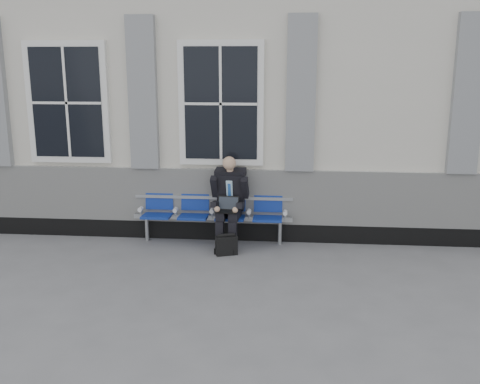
# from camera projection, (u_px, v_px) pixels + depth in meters

# --- Properties ---
(ground) EXTENTS (70.00, 70.00, 0.00)m
(ground) POSITION_uv_depth(u_px,v_px,m) (185.00, 271.00, 7.56)
(ground) COLOR slate
(ground) RESTS_ON ground
(station_building) EXTENTS (14.40, 4.40, 4.49)m
(station_building) POSITION_uv_depth(u_px,v_px,m) (215.00, 98.00, 10.41)
(station_building) COLOR beige
(station_building) RESTS_ON ground
(bench) EXTENTS (2.60, 0.47, 0.91)m
(bench) POSITION_uv_depth(u_px,v_px,m) (213.00, 210.00, 8.69)
(bench) COLOR #9EA0A3
(bench) RESTS_ON ground
(businessman) EXTENTS (0.61, 0.81, 1.46)m
(businessman) POSITION_uv_depth(u_px,v_px,m) (229.00, 198.00, 8.48)
(businessman) COLOR black
(businessman) RESTS_ON ground
(briefcase) EXTENTS (0.36, 0.24, 0.34)m
(briefcase) POSITION_uv_depth(u_px,v_px,m) (226.00, 245.00, 8.18)
(briefcase) COLOR black
(briefcase) RESTS_ON ground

